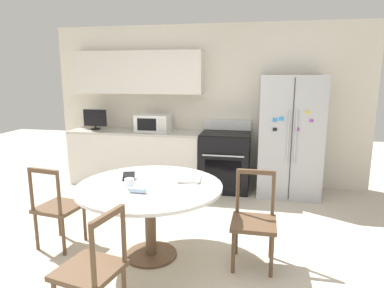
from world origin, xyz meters
The scene contains 15 objects.
ground_plane centered at (0.00, 0.00, 0.00)m, with size 14.00×14.00×0.00m, color beige.
back_wall centered at (-0.30, 2.59, 1.45)m, with size 5.20×0.44×2.60m.
kitchen_counter centered at (-1.12, 2.29, 0.45)m, with size 2.19×0.64×0.90m.
refrigerator centered at (1.33, 2.24, 0.90)m, with size 0.91×0.72×1.80m.
oven_range centered at (0.37, 2.26, 0.47)m, with size 0.76×0.68×1.08m.
microwave centered at (-0.82, 2.28, 1.04)m, with size 0.54×0.38×0.27m.
countertop_tv centered at (-1.83, 2.27, 1.08)m, with size 0.39×0.16×0.34m.
dining_table centered at (-0.15, 0.06, 0.64)m, with size 1.43×1.43×0.75m.
dining_chair_left centered at (-1.16, 0.05, 0.43)m, with size 0.48×0.48×0.90m.
dining_chair_near centered at (-0.24, -0.95, 0.43)m, with size 0.50×0.50×0.90m.
dining_chair_right centered at (0.87, 0.12, 0.43)m, with size 0.42×0.42×0.90m.
candle_glass centered at (-0.30, -0.07, 0.79)m, with size 0.09×0.09×0.09m.
folded_napkin centered at (-0.17, -0.19, 0.78)m, with size 0.16×0.06×0.05m.
wallet centered at (-0.41, 0.18, 0.78)m, with size 0.15×0.16×0.07m.
mail_stack centered at (0.21, 0.30, 0.77)m, with size 0.26×0.33×0.02m.
Camera 1 is at (0.90, -2.99, 1.81)m, focal length 32.00 mm.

